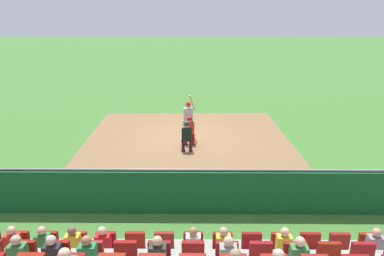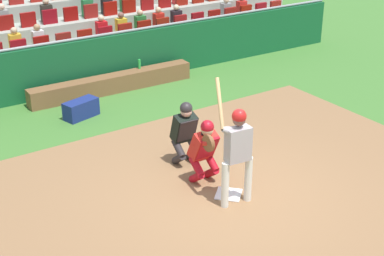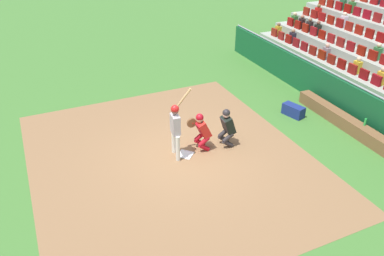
{
  "view_description": "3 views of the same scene",
  "coord_description": "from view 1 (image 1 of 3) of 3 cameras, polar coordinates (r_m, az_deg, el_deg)",
  "views": [
    {
      "loc": [
        0.36,
        -15.24,
        5.51
      ],
      "look_at": [
        0.23,
        -1.06,
        0.9
      ],
      "focal_mm": 32.64,
      "sensor_mm": 36.0,
      "label": 1
    },
    {
      "loc": [
        5.3,
        7.14,
        5.35
      ],
      "look_at": [
        0.53,
        -0.36,
        1.28
      ],
      "focal_mm": 54.77,
      "sensor_mm": 36.0,
      "label": 2
    },
    {
      "loc": [
        -9.21,
        3.71,
        6.69
      ],
      "look_at": [
        -0.28,
        -0.1,
        1.09
      ],
      "focal_mm": 36.24,
      "sensor_mm": 36.0,
      "label": 3
    }
  ],
  "objects": [
    {
      "name": "dugout_wall",
      "position": [
        10.22,
        -1.58,
        -10.33
      ],
      "size": [
        16.16,
        0.24,
        1.38
      ],
      "color": "#13542D",
      "rests_on": "ground_plane"
    },
    {
      "name": "batter_at_plate",
      "position": [
        16.14,
        -0.58,
        2.07
      ],
      "size": [
        0.6,
        0.69,
        2.15
      ],
      "color": "silver",
      "rests_on": "ground_plane"
    },
    {
      "name": "ground_plane",
      "position": [
        16.21,
        -0.78,
        -1.88
      ],
      "size": [
        160.0,
        160.0,
        0.0
      ],
      "primitive_type": "plane",
      "color": "#407630"
    },
    {
      "name": "home_plate_marker",
      "position": [
        16.2,
        -0.78,
        -1.82
      ],
      "size": [
        0.62,
        0.62,
        0.02
      ],
      "primitive_type": "cube",
      "rotation": [
        0.0,
        0.0,
        0.79
      ],
      "color": "white",
      "rests_on": "infield_dirt_patch"
    },
    {
      "name": "equipment_duffel_bag",
      "position": [
        11.91,
        2.81,
        -8.49
      ],
      "size": [
        0.87,
        0.58,
        0.41
      ],
      "primitive_type": "cube",
      "rotation": [
        0.0,
        0.0,
        0.29
      ],
      "color": "navy",
      "rests_on": "ground_plane"
    },
    {
      "name": "home_plate_umpire",
      "position": [
        14.64,
        -0.86,
        -1.15
      ],
      "size": [
        0.47,
        0.46,
        1.31
      ],
      "color": "#282426",
      "rests_on": "ground_plane"
    },
    {
      "name": "infield_dirt_patch",
      "position": [
        16.68,
        -0.75,
        -1.28
      ],
      "size": [
        9.54,
        8.26,
        0.01
      ],
      "primitive_type": "cube",
      "rotation": [
        0.0,
        0.0,
        0.02
      ],
      "color": "olive",
      "rests_on": "ground_plane"
    },
    {
      "name": "water_bottle_on_bench",
      "position": [
        10.79,
        -8.55,
        -9.52
      ],
      "size": [
        0.07,
        0.07,
        0.25
      ],
      "primitive_type": "cylinder",
      "color": "green",
      "rests_on": "dugout_bench"
    },
    {
      "name": "dugout_bench",
      "position": [
        10.94,
        -4.03,
        -10.97
      ],
      "size": [
        4.36,
        0.4,
        0.44
      ],
      "primitive_type": "cube",
      "color": "brown",
      "rests_on": "ground_plane"
    },
    {
      "name": "catcher_crouching",
      "position": [
        15.42,
        -0.38,
        -0.12
      ],
      "size": [
        0.46,
        0.71,
        1.28
      ],
      "color": "#AB101C",
      "rests_on": "ground_plane"
    }
  ]
}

